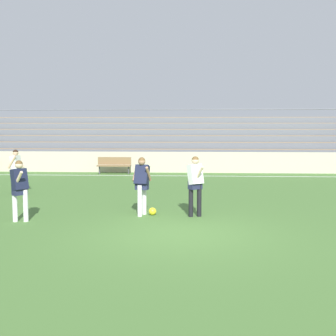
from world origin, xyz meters
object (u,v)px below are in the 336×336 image
bench_near_wall_gap (114,164)px  soccer_ball (153,211)px  player_white_pressing_high (16,168)px  bleacher_stand (162,141)px  player_white_challenging (195,181)px  player_dark_trailing_run (20,185)px  player_dark_deep_cover (142,181)px

bench_near_wall_gap → soccer_ball: bearing=-74.1°
soccer_ball → player_white_pressing_high: bearing=146.4°
bench_near_wall_gap → soccer_ball: (3.05, -10.72, -0.44)m
bleacher_stand → player_white_challenging: 14.88m
player_white_pressing_high → player_dark_trailing_run: 5.12m
bench_near_wall_gap → player_dark_deep_cover: size_ratio=1.07×
player_white_challenging → player_white_pressing_high: player_white_challenging is taller
player_white_challenging → soccer_ball: size_ratio=7.79×
player_white_pressing_high → player_dark_trailing_run: bearing=-66.6°
player_dark_trailing_run → bench_near_wall_gap: bearing=88.0°
player_white_pressing_high → player_dark_trailing_run: player_white_pressing_high is taller
player_dark_deep_cover → soccer_ball: bearing=9.4°
player_dark_deep_cover → player_white_pressing_high: size_ratio=1.00×
player_white_challenging → player_dark_deep_cover: bearing=176.9°
player_white_pressing_high → player_dark_trailing_run: size_ratio=1.02×
player_white_challenging → soccer_ball: player_white_challenging is taller
player_white_challenging → player_white_pressing_high: bearing=150.6°
bleacher_stand → player_white_pressing_high: bearing=-113.4°
bleacher_stand → player_white_challenging: (1.98, -14.73, -0.62)m
player_dark_deep_cover → player_dark_trailing_run: player_dark_deep_cover is taller
bleacher_stand → bench_near_wall_gap: bearing=-120.5°
bleacher_stand → player_dark_trailing_run: bleacher_stand is taller
player_white_pressing_high → soccer_ball: bearing=-33.6°
player_white_pressing_high → soccer_ball: size_ratio=7.64×
player_white_challenging → player_white_pressing_high: size_ratio=1.02×
soccer_ball → player_dark_deep_cover: bearing=-170.6°
player_dark_deep_cover → player_white_pressing_high: player_white_pressing_high is taller
bleacher_stand → player_white_pressing_high: 11.95m
bleacher_stand → player_dark_trailing_run: size_ratio=15.03×
bench_near_wall_gap → player_white_challenging: bearing=-68.5°
bleacher_stand → player_dark_trailing_run: bearing=-99.8°
player_dark_deep_cover → soccer_ball: (0.30, 0.05, -0.89)m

